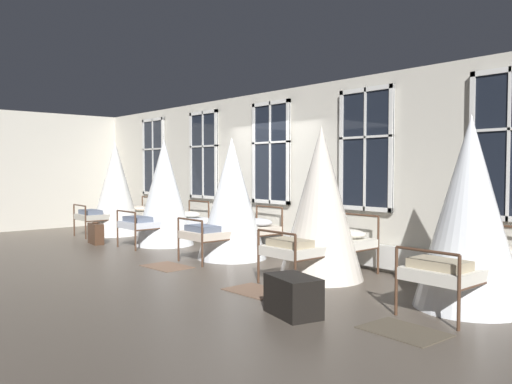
# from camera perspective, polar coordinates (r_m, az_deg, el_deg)

# --- Properties ---
(ground) EXTENTS (25.32, 25.32, 0.00)m
(ground) POSITION_cam_1_polar(r_m,az_deg,el_deg) (9.28, -4.14, -7.43)
(ground) COLOR brown
(back_wall_with_windows) EXTENTS (13.66, 0.10, 3.10)m
(back_wall_with_windows) POSITION_cam_1_polar(r_m,az_deg,el_deg) (10.02, 2.10, 2.23)
(back_wall_with_windows) COLOR beige
(back_wall_with_windows) RESTS_ON ground
(end_wall_left) EXTENTS (0.10, 6.86, 3.10)m
(end_wall_left) POSITION_cam_1_polar(r_m,az_deg,el_deg) (14.67, -25.72, 2.10)
(end_wall_left) COLOR beige
(end_wall_left) RESTS_ON ground
(window_bank) EXTENTS (9.98, 0.10, 2.83)m
(window_bank) POSITION_cam_1_polar(r_m,az_deg,el_deg) (9.95, 1.59, -0.60)
(window_bank) COLOR black
(window_bank) RESTS_ON ground
(cot_first) EXTENTS (1.25, 1.85, 2.28)m
(cot_first) POSITION_cam_1_polar(r_m,az_deg,el_deg) (13.07, -15.23, 0.24)
(cot_first) COLOR #4C3323
(cot_first) RESTS_ON ground
(cot_second) EXTENTS (1.25, 1.85, 2.25)m
(cot_second) POSITION_cam_1_polar(r_m,az_deg,el_deg) (11.09, -10.09, -0.19)
(cot_second) COLOR #4C3323
(cot_second) RESTS_ON ground
(cot_third) EXTENTS (1.25, 1.84, 2.17)m
(cot_third) POSITION_cam_1_polar(r_m,az_deg,el_deg) (9.28, -2.67, -0.93)
(cot_third) COLOR #4C3323
(cot_third) RESTS_ON ground
(cot_fourth) EXTENTS (1.25, 1.83, 2.24)m
(cot_fourth) POSITION_cam_1_polar(r_m,az_deg,el_deg) (7.61, 7.20, -1.46)
(cot_fourth) COLOR #4C3323
(cot_fourth) RESTS_ON ground
(cot_fifth) EXTENTS (1.25, 1.84, 2.24)m
(cot_fifth) POSITION_cam_1_polar(r_m,az_deg,el_deg) (6.45, 22.53, -2.37)
(cot_fifth) COLOR #4C3323
(cot_fifth) RESTS_ON ground
(rug_third) EXTENTS (0.83, 0.60, 0.01)m
(rug_third) POSITION_cam_1_polar(r_m,az_deg,el_deg) (8.70, -9.80, -8.11)
(rug_third) COLOR brown
(rug_third) RESTS_ON ground
(rug_fourth) EXTENTS (0.82, 0.58, 0.01)m
(rug_fourth) POSITION_cam_1_polar(r_m,az_deg,el_deg) (6.92, -0.01, -10.85)
(rug_fourth) COLOR brown
(rug_fourth) RESTS_ON ground
(rug_fifth) EXTENTS (0.82, 0.59, 0.01)m
(rug_fifth) POSITION_cam_1_polar(r_m,az_deg,el_deg) (5.49, 15.99, -14.55)
(rug_fifth) COLOR brown
(rug_fifth) RESTS_ON ground
(suitcase_dark) EXTENTS (0.58, 0.28, 0.47)m
(suitcase_dark) POSITION_cam_1_polar(r_m,az_deg,el_deg) (11.63, -17.27, -4.40)
(suitcase_dark) COLOR #472D1E
(suitcase_dark) RESTS_ON ground
(travel_trunk) EXTENTS (0.72, 0.54, 0.44)m
(travel_trunk) POSITION_cam_1_polar(r_m,az_deg,el_deg) (5.79, 4.11, -11.37)
(travel_trunk) COLOR black
(travel_trunk) RESTS_ON ground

